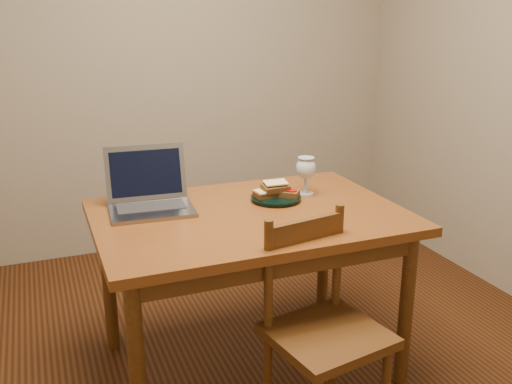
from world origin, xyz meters
name	(u,v)px	position (x,y,z in m)	size (l,w,h in m)	color
floor	(259,366)	(0.00, 0.00, -0.01)	(3.20, 3.20, 0.02)	black
back_wall	(166,54)	(0.00, 1.61, 1.30)	(3.20, 0.02, 2.60)	gray
table	(250,231)	(-0.03, 0.03, 0.65)	(1.30, 0.90, 0.74)	#522E0D
chair	(324,320)	(0.07, -0.46, 0.47)	(0.46, 0.45, 0.43)	#40250D
plate	(276,198)	(0.14, 0.14, 0.75)	(0.23, 0.23, 0.02)	black
sandwich_cheese	(267,193)	(0.10, 0.15, 0.78)	(0.12, 0.07, 0.04)	#381E0C
sandwich_tomato	(286,192)	(0.18, 0.13, 0.78)	(0.12, 0.07, 0.04)	#381E0C
sandwich_top	(276,186)	(0.14, 0.14, 0.80)	(0.12, 0.07, 0.04)	#381E0C
milk_glass	(306,176)	(0.31, 0.18, 0.83)	(0.09, 0.09, 0.18)	white
laptop	(149,192)	(-0.41, 0.26, 0.81)	(0.37, 0.35, 0.25)	slate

